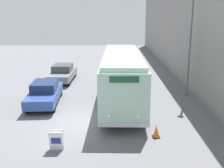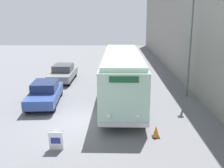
% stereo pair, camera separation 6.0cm
% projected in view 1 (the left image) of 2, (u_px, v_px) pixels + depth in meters
% --- Properties ---
extents(ground_plane, '(80.00, 80.00, 0.00)m').
position_uv_depth(ground_plane, '(89.00, 121.00, 14.31)').
color(ground_plane, slate).
extents(building_wall_right, '(0.30, 60.00, 8.88)m').
position_uv_depth(building_wall_right, '(183.00, 30.00, 22.78)').
color(building_wall_right, gray).
rests_on(building_wall_right, ground_plane).
extents(vintage_bus, '(2.46, 10.93, 3.26)m').
position_uv_depth(vintage_bus, '(122.00, 75.00, 17.29)').
color(vintage_bus, black).
rests_on(vintage_bus, ground_plane).
extents(sign_board, '(0.59, 0.33, 0.86)m').
position_uv_depth(sign_board, '(56.00, 141.00, 11.12)').
color(sign_board, gray).
rests_on(sign_board, ground_plane).
extents(streetlamp, '(0.36, 0.36, 7.41)m').
position_uv_depth(streetlamp, '(191.00, 29.00, 17.66)').
color(streetlamp, '#595E60').
rests_on(streetlamp, ground_plane).
extents(parked_car_near, '(2.16, 4.85, 1.47)m').
position_uv_depth(parked_car_near, '(45.00, 93.00, 17.01)').
color(parked_car_near, black).
rests_on(parked_car_near, ground_plane).
extents(parked_car_mid, '(1.87, 4.80, 1.47)m').
position_uv_depth(parked_car_mid, '(63.00, 73.00, 23.17)').
color(parked_car_mid, black).
rests_on(parked_car_mid, ground_plane).
extents(traffic_cone, '(0.36, 0.36, 0.58)m').
position_uv_depth(traffic_cone, '(156.00, 132.00, 12.30)').
color(traffic_cone, black).
rests_on(traffic_cone, ground_plane).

